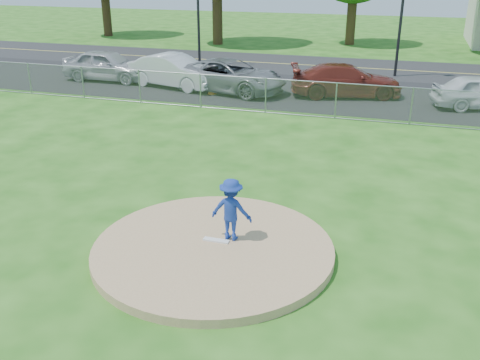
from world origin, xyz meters
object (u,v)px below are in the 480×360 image
object	(u,v)px
parked_car_silver	(107,65)
parked_car_darkred	(346,80)
traffic_signal_left	(202,10)
parked_car_gray	(230,76)
traffic_cone	(212,86)
pitcher	(231,210)
parked_car_white	(175,71)

from	to	relation	value
parked_car_silver	parked_car_darkred	distance (m)	12.92
traffic_signal_left	parked_car_gray	bearing A→B (deg)	-58.74
parked_car_gray	parked_car_darkred	distance (m)	5.70
traffic_signal_left	traffic_cone	xyz separation A→B (m)	(3.33, -7.38, -2.96)
parked_car_gray	parked_car_darkred	bearing A→B (deg)	-69.23
pitcher	parked_car_darkred	size ratio (longest dim) A/B	0.28
parked_car_silver	parked_car_gray	bearing A→B (deg)	-94.94
traffic_signal_left	pitcher	xyz separation A→B (m)	(9.05, -21.57, -2.43)
traffic_signal_left	pitcher	distance (m)	23.52
parked_car_white	parked_car_darkred	world-z (taller)	parked_car_white
parked_car_gray	parked_car_darkred	xyz separation A→B (m)	(5.65, 0.77, -0.03)
traffic_signal_left	parked_car_gray	world-z (taller)	traffic_signal_left
pitcher	parked_car_gray	xyz separation A→B (m)	(-5.04, 14.96, -0.12)
parked_car_darkred	parked_car_white	bearing A→B (deg)	78.03
parked_car_darkred	parked_car_silver	bearing A→B (deg)	74.89
parked_car_gray	pitcher	bearing A→B (deg)	-148.37
traffic_cone	parked_car_white	world-z (taller)	parked_car_white
traffic_signal_left	parked_car_darkred	world-z (taller)	traffic_signal_left
traffic_signal_left	pitcher	world-z (taller)	traffic_signal_left
parked_car_silver	parked_car_gray	distance (m)	7.29
parked_car_silver	parked_car_white	distance (m)	4.21
traffic_signal_left	parked_car_silver	size ratio (longest dim) A/B	1.15
traffic_signal_left	parked_car_white	xyz separation A→B (m)	(0.94, -6.45, -2.52)
pitcher	parked_car_darkred	world-z (taller)	pitcher
traffic_signal_left	parked_car_darkred	size ratio (longest dim) A/B	1.06
traffic_signal_left	parked_car_white	distance (m)	6.99
parked_car_silver	parked_car_darkred	size ratio (longest dim) A/B	0.92
pitcher	traffic_cone	bearing A→B (deg)	-67.46
traffic_cone	parked_car_gray	bearing A→B (deg)	48.20
parked_car_silver	traffic_cone	bearing A→B (deg)	-101.95
traffic_cone	parked_car_darkred	xyz separation A→B (m)	(6.34, 1.54, 0.37)
pitcher	traffic_cone	world-z (taller)	pitcher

